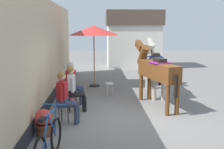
{
  "coord_description": "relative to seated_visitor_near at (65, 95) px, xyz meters",
  "views": [
    {
      "loc": [
        -0.86,
        -8.07,
        2.55
      ],
      "look_at": [
        -0.4,
        1.2,
        1.05
      ],
      "focal_mm": 48.06,
      "sensor_mm": 36.0,
      "label": 1
    }
  ],
  "objects": [
    {
      "name": "ground_plane",
      "position": [
        1.72,
        3.36,
        -0.78
      ],
      "size": [
        40.0,
        40.0,
        0.0
      ],
      "primitive_type": "plane",
      "color": "slate"
    },
    {
      "name": "pub_facade_wall",
      "position": [
        -0.83,
        1.86,
        0.76
      ],
      "size": [
        0.34,
        14.0,
        3.4
      ],
      "color": "#CCB793",
      "rests_on": "ground_plane"
    },
    {
      "name": "distant_cottage",
      "position": [
        3.12,
        10.98,
        1.02
      ],
      "size": [
        3.4,
        2.6,
        3.5
      ],
      "color": "silver",
      "rests_on": "ground_plane"
    },
    {
      "name": "seated_visitor_near",
      "position": [
        0.0,
        0.0,
        0.0
      ],
      "size": [
        0.61,
        0.48,
        1.39
      ],
      "color": "#194C99",
      "rests_on": "ground_plane"
    },
    {
      "name": "seated_visitor_middle",
      "position": [
        0.15,
        1.08,
        0.0
      ],
      "size": [
        0.61,
        0.48,
        1.39
      ],
      "color": "red",
      "rests_on": "ground_plane"
    },
    {
      "name": "seated_visitor_far",
      "position": [
        0.04,
        2.03,
        0.0
      ],
      "size": [
        0.61,
        0.49,
        1.39
      ],
      "color": "red",
      "rests_on": "ground_plane"
    },
    {
      "name": "saddled_horse_near",
      "position": [
        2.74,
        1.65,
        0.38
      ],
      "size": [
        1.02,
        2.94,
        2.06
      ],
      "color": "brown",
      "rests_on": "ground_plane"
    },
    {
      "name": "saddled_horse_far",
      "position": [
        3.03,
        3.47,
        0.38
      ],
      "size": [
        0.53,
        3.0,
        2.06
      ],
      "color": "#B2A899",
      "rests_on": "ground_plane"
    },
    {
      "name": "flower_planter_near",
      "position": [
        -0.41,
        -0.9,
        -0.44
      ],
      "size": [
        0.43,
        0.43,
        0.64
      ],
      "color": "brown",
      "rests_on": "ground_plane"
    },
    {
      "name": "leaning_bicycle",
      "position": [
        -0.07,
        -2.33,
        -0.38
      ],
      "size": [
        0.5,
        1.75,
        1.02
      ],
      "color": "black",
      "rests_on": "ground_plane"
    },
    {
      "name": "cafe_parasol",
      "position": [
        0.73,
        4.92,
        1.59
      ],
      "size": [
        2.1,
        2.1,
        2.58
      ],
      "color": "black",
      "rests_on": "ground_plane"
    },
    {
      "name": "spare_stool_white",
      "position": [
        1.3,
        3.23,
        -0.38
      ],
      "size": [
        0.32,
        0.32,
        0.46
      ],
      "color": "white",
      "rests_on": "ground_plane"
    }
  ]
}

